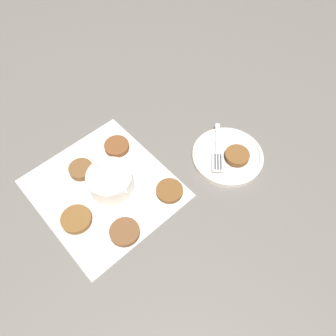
{
  "coord_description": "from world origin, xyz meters",
  "views": [
    {
      "loc": [
        0.37,
        -0.19,
        0.7
      ],
      "look_at": [
        0.07,
        0.14,
        0.02
      ],
      "focal_mm": 35.0,
      "sensor_mm": 36.0,
      "label": 1
    }
  ],
  "objects_px": {
    "fritter_on_plate": "(237,155)",
    "fork": "(218,152)",
    "serving_plate": "(228,156)",
    "sauce_bowl": "(111,182)"
  },
  "relations": [
    {
      "from": "fritter_on_plate",
      "to": "fork",
      "type": "distance_m",
      "value": 0.05
    },
    {
      "from": "serving_plate",
      "to": "fritter_on_plate",
      "type": "relative_size",
      "value": 2.94
    },
    {
      "from": "fritter_on_plate",
      "to": "fork",
      "type": "bearing_deg",
      "value": -154.38
    },
    {
      "from": "serving_plate",
      "to": "fork",
      "type": "bearing_deg",
      "value": -142.34
    },
    {
      "from": "sauce_bowl",
      "to": "fritter_on_plate",
      "type": "bearing_deg",
      "value": 55.83
    },
    {
      "from": "fritter_on_plate",
      "to": "fork",
      "type": "height_order",
      "value": "fritter_on_plate"
    },
    {
      "from": "sauce_bowl",
      "to": "serving_plate",
      "type": "bearing_deg",
      "value": 58.87
    },
    {
      "from": "serving_plate",
      "to": "fork",
      "type": "distance_m",
      "value": 0.03
    },
    {
      "from": "fork",
      "to": "sauce_bowl",
      "type": "bearing_deg",
      "value": -119.13
    },
    {
      "from": "sauce_bowl",
      "to": "serving_plate",
      "type": "distance_m",
      "value": 0.31
    }
  ]
}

